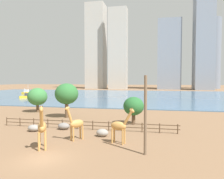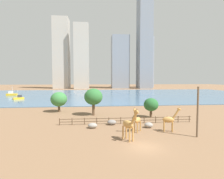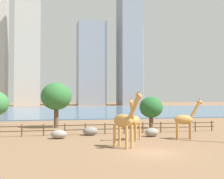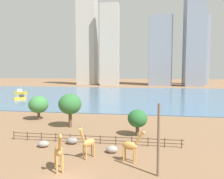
{
  "view_description": "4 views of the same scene",
  "coord_description": "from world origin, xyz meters",
  "px_view_note": "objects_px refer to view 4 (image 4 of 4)",
  "views": [
    {
      "loc": [
        10.09,
        -17.7,
        7.21
      ],
      "look_at": [
        -2.66,
        42.95,
        4.34
      ],
      "focal_mm": 35.0,
      "sensor_mm": 36.0,
      "label": 1
    },
    {
      "loc": [
        -6.19,
        -21.34,
        8.66
      ],
      "look_at": [
        -0.38,
        39.8,
        5.1
      ],
      "focal_mm": 28.0,
      "sensor_mm": 36.0,
      "label": 2
    },
    {
      "loc": [
        -7.93,
        -20.42,
        4.19
      ],
      "look_at": [
        3.12,
        27.59,
        5.76
      ],
      "focal_mm": 45.0,
      "sensor_mm": 36.0,
      "label": 3
    },
    {
      "loc": [
        7.58,
        -19.11,
        10.86
      ],
      "look_at": [
        -1.81,
        41.91,
        5.58
      ],
      "focal_mm": 35.0,
      "sensor_mm": 36.0,
      "label": 4
    }
  ],
  "objects_px": {
    "boulder_small": "(112,149)",
    "boulder_near_fence": "(43,144)",
    "boat_ferry": "(20,92)",
    "giraffe_companion": "(59,151)",
    "boulder_by_pole": "(72,141)",
    "utility_pole": "(158,140)",
    "tree_right_tall": "(38,105)",
    "giraffe_young": "(131,146)",
    "boat_sailboat": "(20,98)",
    "tree_center_broad": "(70,104)",
    "giraffe_tall": "(88,143)",
    "tree_left_large": "(137,119)"
  },
  "relations": [
    {
      "from": "utility_pole",
      "to": "tree_left_large",
      "type": "xyz_separation_m",
      "value": [
        -2.63,
        13.83,
        -0.89
      ]
    },
    {
      "from": "giraffe_young",
      "to": "giraffe_companion",
      "type": "bearing_deg",
      "value": -138.13
    },
    {
      "from": "giraffe_companion",
      "to": "boulder_small",
      "type": "relative_size",
      "value": 3.14
    },
    {
      "from": "boulder_small",
      "to": "boat_ferry",
      "type": "relative_size",
      "value": 0.29
    },
    {
      "from": "giraffe_young",
      "to": "boulder_small",
      "type": "relative_size",
      "value": 2.73
    },
    {
      "from": "boulder_small",
      "to": "tree_right_tall",
      "type": "distance_m",
      "value": 25.82
    },
    {
      "from": "tree_center_broad",
      "to": "boat_sailboat",
      "type": "bearing_deg",
      "value": 132.32
    },
    {
      "from": "giraffe_young",
      "to": "tree_center_broad",
      "type": "xyz_separation_m",
      "value": [
        -12.66,
        14.46,
        2.46
      ]
    },
    {
      "from": "utility_pole",
      "to": "boat_sailboat",
      "type": "height_order",
      "value": "utility_pole"
    },
    {
      "from": "tree_right_tall",
      "to": "boat_sailboat",
      "type": "height_order",
      "value": "tree_right_tall"
    },
    {
      "from": "giraffe_companion",
      "to": "boulder_near_fence",
      "type": "bearing_deg",
      "value": -170.89
    },
    {
      "from": "utility_pole",
      "to": "tree_left_large",
      "type": "relative_size",
      "value": 1.72
    },
    {
      "from": "boulder_near_fence",
      "to": "tree_right_tall",
      "type": "distance_m",
      "value": 19.01
    },
    {
      "from": "tree_left_large",
      "to": "giraffe_young",
      "type": "bearing_deg",
      "value": -91.99
    },
    {
      "from": "giraffe_young",
      "to": "boulder_by_pole",
      "type": "bearing_deg",
      "value": 166.68
    },
    {
      "from": "utility_pole",
      "to": "boat_sailboat",
      "type": "distance_m",
      "value": 71.0
    },
    {
      "from": "tree_center_broad",
      "to": "tree_right_tall",
      "type": "distance_m",
      "value": 10.62
    },
    {
      "from": "tree_right_tall",
      "to": "boat_sailboat",
      "type": "relative_size",
      "value": 1.27
    },
    {
      "from": "utility_pole",
      "to": "tree_right_tall",
      "type": "relative_size",
      "value": 1.43
    },
    {
      "from": "tree_left_large",
      "to": "boulder_near_fence",
      "type": "bearing_deg",
      "value": -150.16
    },
    {
      "from": "boulder_small",
      "to": "boulder_near_fence",
      "type": "bearing_deg",
      "value": 176.29
    },
    {
      "from": "boulder_near_fence",
      "to": "boat_sailboat",
      "type": "height_order",
      "value": "boat_sailboat"
    },
    {
      "from": "boulder_near_fence",
      "to": "boat_sailboat",
      "type": "xyz_separation_m",
      "value": [
        -31.9,
        46.27,
        0.37
      ]
    },
    {
      "from": "utility_pole",
      "to": "tree_right_tall",
      "type": "distance_m",
      "value": 33.68
    },
    {
      "from": "giraffe_tall",
      "to": "giraffe_companion",
      "type": "relative_size",
      "value": 0.88
    },
    {
      "from": "giraffe_companion",
      "to": "boulder_by_pole",
      "type": "relative_size",
      "value": 2.82
    },
    {
      "from": "tree_center_broad",
      "to": "boat_ferry",
      "type": "xyz_separation_m",
      "value": [
        -43.19,
        53.53,
        -3.46
      ]
    },
    {
      "from": "boulder_near_fence",
      "to": "tree_right_tall",
      "type": "height_order",
      "value": "tree_right_tall"
    },
    {
      "from": "giraffe_companion",
      "to": "boulder_small",
      "type": "distance_m",
      "value": 8.05
    },
    {
      "from": "boulder_by_pole",
      "to": "utility_pole",
      "type": "bearing_deg",
      "value": -34.29
    },
    {
      "from": "tree_center_broad",
      "to": "tree_right_tall",
      "type": "relative_size",
      "value": 1.21
    },
    {
      "from": "tree_right_tall",
      "to": "boat_ferry",
      "type": "bearing_deg",
      "value": 125.14
    },
    {
      "from": "boulder_near_fence",
      "to": "boat_ferry",
      "type": "bearing_deg",
      "value": 123.69
    },
    {
      "from": "boat_ferry",
      "to": "giraffe_companion",
      "type": "bearing_deg",
      "value": -55.3
    },
    {
      "from": "giraffe_young",
      "to": "boulder_near_fence",
      "type": "height_order",
      "value": "giraffe_young"
    },
    {
      "from": "boat_ferry",
      "to": "boat_sailboat",
      "type": "xyz_separation_m",
      "value": [
        11.24,
        -18.44,
        -0.16
      ]
    },
    {
      "from": "giraffe_companion",
      "to": "giraffe_young",
      "type": "height_order",
      "value": "giraffe_companion"
    },
    {
      "from": "giraffe_companion",
      "to": "boulder_by_pole",
      "type": "height_order",
      "value": "giraffe_companion"
    },
    {
      "from": "tree_right_tall",
      "to": "utility_pole",
      "type": "bearing_deg",
      "value": -42.44
    },
    {
      "from": "boulder_by_pole",
      "to": "tree_right_tall",
      "type": "height_order",
      "value": "tree_right_tall"
    },
    {
      "from": "boulder_by_pole",
      "to": "tree_right_tall",
      "type": "bearing_deg",
      "value": 131.37
    },
    {
      "from": "giraffe_tall",
      "to": "boulder_small",
      "type": "height_order",
      "value": "giraffe_tall"
    },
    {
      "from": "boulder_by_pole",
      "to": "tree_left_large",
      "type": "xyz_separation_m",
      "value": [
        9.48,
        5.57,
        2.44
      ]
    },
    {
      "from": "giraffe_tall",
      "to": "giraffe_young",
      "type": "height_order",
      "value": "giraffe_tall"
    },
    {
      "from": "tree_center_broad",
      "to": "boat_sailboat",
      "type": "xyz_separation_m",
      "value": [
        -31.95,
        35.09,
        -3.63
      ]
    },
    {
      "from": "boat_sailboat",
      "to": "utility_pole",
      "type": "bearing_deg",
      "value": 93.18
    },
    {
      "from": "tree_left_large",
      "to": "tree_center_broad",
      "type": "relative_size",
      "value": 0.68
    },
    {
      "from": "giraffe_companion",
      "to": "giraffe_young",
      "type": "xyz_separation_m",
      "value": [
        7.51,
        3.56,
        -0.29
      ]
    },
    {
      "from": "tree_left_large",
      "to": "boat_sailboat",
      "type": "xyz_separation_m",
      "value": [
        -44.98,
        38.76,
        -2.08
      ]
    },
    {
      "from": "giraffe_young",
      "to": "boulder_near_fence",
      "type": "xyz_separation_m",
      "value": [
        -12.71,
        3.28,
        -1.54
      ]
    }
  ]
}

